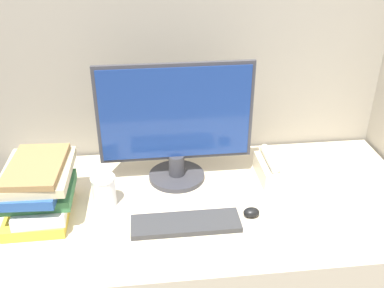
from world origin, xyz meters
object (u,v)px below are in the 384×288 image
Objects in this scene: monitor at (176,126)px; desk_telephone at (280,169)px; book_stack at (38,190)px; coffee_cup at (104,191)px; mouse at (251,212)px; keyboard at (186,224)px.

monitor is 0.47m from desk_telephone.
coffee_cup is at bearing 8.79° from book_stack.
mouse is at bearing -7.59° from book_stack.
coffee_cup is (-0.54, 0.14, 0.04)m from mouse.
desk_telephone is (0.17, 0.24, 0.03)m from mouse.
monitor is 10.20× the size of mouse.
book_stack is at bearing 172.41° from mouse.
mouse is at bearing -14.30° from coffee_cup.
monitor is 3.10× the size of desk_telephone.
monitor reaches higher than mouse.
book_stack is 1.62× the size of desk_telephone.
coffee_cup is 0.62× the size of desk_telephone.
keyboard is at bearing -13.90° from book_stack.
coffee_cup is 0.72m from desk_telephone.
mouse is 0.30× the size of desk_telephone.
coffee_cup is at bearing 150.75° from keyboard.
book_stack reaches higher than desk_telephone.
mouse is 0.55m from coffee_cup.
mouse is 0.30m from desk_telephone.
desk_telephone reaches higher than keyboard.
coffee_cup reaches higher than mouse.
monitor is 4.99× the size of coffee_cup.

